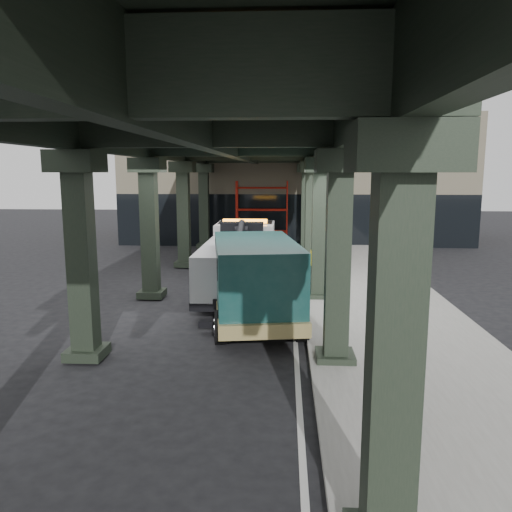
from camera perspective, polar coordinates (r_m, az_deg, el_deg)
The scene contains 8 objects.
ground at distance 16.03m, azimuth -1.77°, elevation -6.78°, with size 90.00×90.00×0.00m, color black.
sidewalk at distance 18.15m, azimuth 13.16°, elevation -4.84°, with size 5.00×40.00×0.15m, color gray.
lane_stripe at distance 17.90m, azimuth 4.25°, elevation -5.04°, with size 0.12×38.00×0.01m, color silver.
viaduct at distance 17.44m, azimuth -2.61°, elevation 12.68°, with size 7.40×32.00×6.40m.
building at distance 35.33m, azimuth 4.38°, elevation 8.69°, with size 22.00×10.00×8.00m, color #C6B793.
scaffolding at distance 30.09m, azimuth 0.69°, elevation 4.97°, with size 3.08×0.88×4.00m.
tow_truck at distance 18.68m, azimuth -1.67°, elevation -0.19°, with size 2.61×8.47×2.76m.
towed_van at distance 15.10m, azimuth -0.19°, elevation -2.48°, with size 3.30×6.51×2.53m.
Camera 1 is at (1.39, -15.32, 4.50)m, focal length 35.00 mm.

